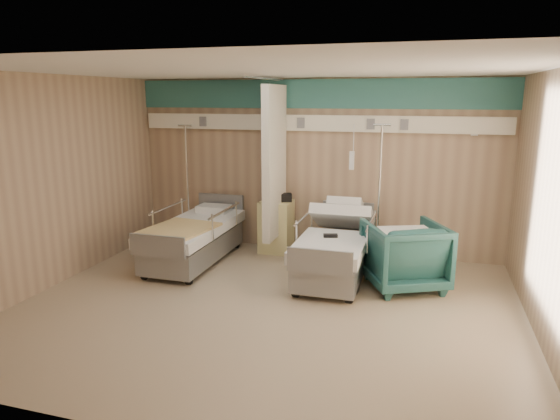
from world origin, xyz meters
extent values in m
cube|color=#9B8A6B|center=(0.00, 0.00, 0.00)|extent=(6.00, 5.00, 0.00)
cube|color=tan|center=(0.00, 2.50, 1.40)|extent=(6.00, 0.04, 2.80)
cube|color=tan|center=(0.00, -2.50, 1.40)|extent=(6.00, 0.04, 2.80)
cube|color=tan|center=(-3.00, 0.00, 1.40)|extent=(0.04, 5.00, 2.80)
cube|color=tan|center=(3.00, 0.00, 1.40)|extent=(0.04, 5.00, 2.80)
cube|color=white|center=(0.00, 0.00, 2.80)|extent=(6.00, 5.00, 0.04)
cube|color=#2F6F6C|center=(0.00, 2.48, 2.55)|extent=(6.00, 0.04, 0.45)
cube|color=white|center=(0.00, 2.45, 2.10)|extent=(5.88, 0.08, 0.25)
cylinder|color=silver|center=(-0.50, 1.60, 2.76)|extent=(0.03, 1.80, 0.03)
cube|color=beige|center=(-0.50, 1.95, 1.51)|extent=(0.12, 0.90, 2.35)
cube|color=beige|center=(-0.55, 2.20, 0.42)|extent=(0.50, 0.48, 0.85)
imported|color=#20514E|center=(1.55, 1.17, 0.45)|extent=(1.29, 1.31, 0.90)
cube|color=white|center=(1.58, 1.13, 0.94)|extent=(0.84, 0.79, 0.07)
cylinder|color=silver|center=(1.10, 2.11, 0.02)|extent=(0.38, 0.38, 0.03)
cylinder|color=silver|center=(1.10, 2.11, 1.05)|extent=(0.03, 0.03, 2.11)
cylinder|color=silver|center=(1.10, 2.11, 2.11)|extent=(0.25, 0.03, 0.03)
cylinder|color=silver|center=(-2.08, 2.10, 0.02)|extent=(0.37, 0.37, 0.03)
cylinder|color=silver|center=(-2.08, 2.10, 1.02)|extent=(0.03, 0.03, 2.04)
cylinder|color=silver|center=(-2.08, 2.10, 2.04)|extent=(0.25, 0.03, 0.03)
cube|color=black|center=(0.56, 1.11, 0.65)|extent=(0.21, 0.13, 0.04)
cube|color=tan|center=(-1.61, 0.84, 0.65)|extent=(0.98, 1.16, 0.04)
cube|color=black|center=(-0.42, 2.21, 0.92)|extent=(0.28, 0.23, 0.13)
cylinder|color=white|center=(-0.70, 2.20, 0.91)|extent=(0.09, 0.09, 0.12)
camera|label=1|loc=(1.77, -5.38, 2.51)|focal=32.00mm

